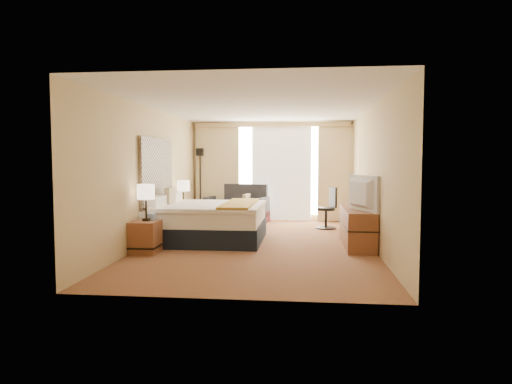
# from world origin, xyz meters

# --- Properties ---
(floor) EXTENTS (4.20, 7.00, 0.02)m
(floor) POSITION_xyz_m (0.00, 0.00, 0.00)
(floor) COLOR maroon
(floor) RESTS_ON ground
(ceiling) EXTENTS (4.20, 7.00, 0.02)m
(ceiling) POSITION_xyz_m (0.00, 0.00, 2.60)
(ceiling) COLOR silver
(ceiling) RESTS_ON wall_back
(wall_back) EXTENTS (4.20, 0.02, 2.60)m
(wall_back) POSITION_xyz_m (0.00, 3.50, 1.30)
(wall_back) COLOR tan
(wall_back) RESTS_ON ground
(wall_front) EXTENTS (4.20, 0.02, 2.60)m
(wall_front) POSITION_xyz_m (0.00, -3.50, 1.30)
(wall_front) COLOR tan
(wall_front) RESTS_ON ground
(wall_left) EXTENTS (0.02, 7.00, 2.60)m
(wall_left) POSITION_xyz_m (-2.10, 0.00, 1.30)
(wall_left) COLOR tan
(wall_left) RESTS_ON ground
(wall_right) EXTENTS (0.02, 7.00, 2.60)m
(wall_right) POSITION_xyz_m (2.10, 0.00, 1.30)
(wall_right) COLOR tan
(wall_right) RESTS_ON ground
(headboard) EXTENTS (0.06, 1.85, 1.50)m
(headboard) POSITION_xyz_m (-2.06, 0.20, 1.28)
(headboard) COLOR black
(headboard) RESTS_ON wall_left
(nightstand_left) EXTENTS (0.45, 0.52, 0.55)m
(nightstand_left) POSITION_xyz_m (-1.87, -1.05, 0.28)
(nightstand_left) COLOR brown
(nightstand_left) RESTS_ON floor
(nightstand_right) EXTENTS (0.45, 0.52, 0.55)m
(nightstand_right) POSITION_xyz_m (-1.87, 1.45, 0.28)
(nightstand_right) COLOR brown
(nightstand_right) RESTS_ON floor
(media_dresser) EXTENTS (0.50, 1.80, 0.70)m
(media_dresser) POSITION_xyz_m (1.83, 0.00, 0.35)
(media_dresser) COLOR brown
(media_dresser) RESTS_ON floor
(window) EXTENTS (2.30, 0.02, 2.30)m
(window) POSITION_xyz_m (0.25, 3.47, 1.32)
(window) COLOR white
(window) RESTS_ON wall_back
(curtains) EXTENTS (4.12, 0.19, 2.56)m
(curtains) POSITION_xyz_m (-0.00, 3.39, 1.41)
(curtains) COLOR beige
(curtains) RESTS_ON floor
(bed) EXTENTS (2.17, 1.98, 1.05)m
(bed) POSITION_xyz_m (-1.06, 0.23, 0.39)
(bed) COLOR black
(bed) RESTS_ON floor
(loveseat) EXTENTS (1.68, 1.11, 0.97)m
(loveseat) POSITION_xyz_m (-0.86, 3.04, 0.32)
(loveseat) COLOR #5C1A1D
(loveseat) RESTS_ON floor
(floor_lamp) EXTENTS (0.24, 0.24, 1.91)m
(floor_lamp) POSITION_xyz_m (-1.90, 3.30, 1.35)
(floor_lamp) COLOR black
(floor_lamp) RESTS_ON floor
(desk_chair) EXTENTS (0.48, 0.48, 0.97)m
(desk_chair) POSITION_xyz_m (1.41, 2.12, 0.43)
(desk_chair) COLOR black
(desk_chair) RESTS_ON floor
(lamp_left) EXTENTS (0.30, 0.30, 0.63)m
(lamp_left) POSITION_xyz_m (-1.86, -1.02, 1.04)
(lamp_left) COLOR black
(lamp_left) RESTS_ON nightstand_left
(lamp_right) EXTENTS (0.28, 0.28, 0.59)m
(lamp_right) POSITION_xyz_m (-1.87, 1.47, 1.01)
(lamp_right) COLOR black
(lamp_right) RESTS_ON nightstand_right
(tissue_box) EXTENTS (0.13, 0.13, 0.12)m
(tissue_box) POSITION_xyz_m (-1.82, -0.90, 0.61)
(tissue_box) COLOR #8CACD9
(tissue_box) RESTS_ON nightstand_left
(telephone) EXTENTS (0.23, 0.21, 0.07)m
(telephone) POSITION_xyz_m (-1.85, 1.44, 0.59)
(telephone) COLOR black
(telephone) RESTS_ON nightstand_right
(television) EXTENTS (0.50, 1.08, 0.63)m
(television) POSITION_xyz_m (1.78, -0.42, 1.01)
(television) COLOR black
(television) RESTS_ON media_dresser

